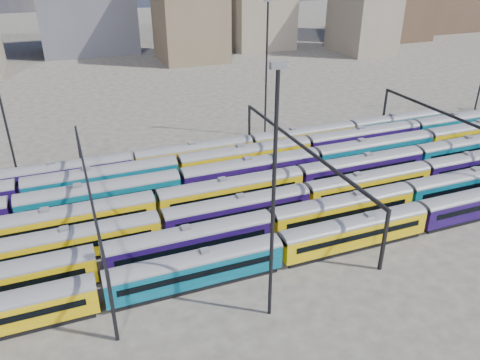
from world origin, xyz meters
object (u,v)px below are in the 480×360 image
object	(u,v)px
rake_0	(420,214)
rake_2	(306,194)
rake_1	(271,222)
mast_2	(274,193)

from	to	relation	value
rake_0	rake_2	world-z (taller)	rake_2
rake_1	mast_2	bearing A→B (deg)	-114.95
rake_2	rake_1	bearing A→B (deg)	-147.21
rake_0	mast_2	world-z (taller)	mast_2
rake_0	rake_2	xyz separation A→B (m)	(-11.27, 10.00, 0.05)
rake_1	rake_2	distance (m)	9.23
rake_1	rake_2	xyz separation A→B (m)	(7.76, 5.00, -0.05)
rake_1	mast_2	world-z (taller)	mast_2
rake_1	mast_2	size ratio (longest dim) A/B	4.88
rake_0	mast_2	size ratio (longest dim) A/B	4.71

